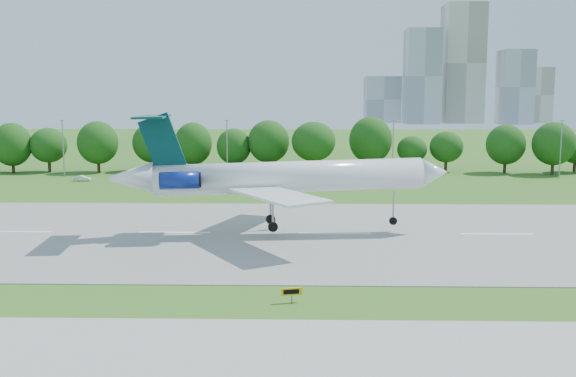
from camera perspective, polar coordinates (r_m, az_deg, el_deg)
The scene contains 9 objects.
ground at distance 55.78m, azimuth 5.45°, elevation -9.41°, with size 600.00×600.00×0.00m, color #275817.
runway at distance 79.93m, azimuth 4.17°, elevation -4.02°, with size 400.00×45.00×0.08m, color gray.
tree_line at distance 145.52m, azimuth 2.89°, elevation 3.86°, with size 288.40×8.40×10.40m.
light_poles at distance 135.49m, azimuth 1.95°, elevation 3.62°, with size 175.90×0.25×12.19m.
skyline at distance 455.97m, azimuth 14.72°, elevation 9.47°, with size 127.00×52.00×80.00m.
airliner at distance 78.51m, azimuth -1.39°, elevation 1.12°, with size 41.78×30.31×14.27m.
taxi_sign_centre at distance 53.32m, azimuth 0.33°, elevation -9.16°, with size 1.78×0.61×1.25m.
service_vehicle_a at distance 137.14m, azimuth -17.84°, elevation 0.87°, with size 1.18×3.38×1.11m, color silver.
service_vehicle_b at distance 130.72m, azimuth -3.33°, elevation 0.93°, with size 1.46×3.63×1.24m, color silver.
Camera 1 is at (-4.02, -53.09, 16.64)m, focal length 40.00 mm.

